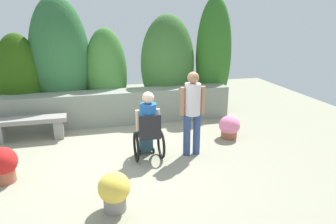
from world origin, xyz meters
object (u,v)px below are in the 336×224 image
at_px(person_standing_companion, 192,108).
at_px(flower_pot_terracotta_by_wall, 3,164).
at_px(stone_bench, 29,125).
at_px(flower_pot_purple_near, 229,127).
at_px(flower_pot_red_accent, 114,191).
at_px(person_in_wheelchair, 148,128).

relative_size(person_standing_companion, flower_pot_terracotta_by_wall, 2.72).
relative_size(stone_bench, flower_pot_purple_near, 3.08).
xyz_separation_m(stone_bench, flower_pot_purple_near, (4.31, -0.97, -0.08)).
distance_m(stone_bench, flower_pot_red_accent, 3.45).
height_order(flower_pot_purple_near, flower_pot_red_accent, flower_pot_red_accent).
distance_m(flower_pot_terracotta_by_wall, flower_pot_red_accent, 2.09).
bearing_deg(person_in_wheelchair, stone_bench, 137.48).
xyz_separation_m(person_standing_companion, flower_pot_purple_near, (1.09, 0.61, -0.69)).
relative_size(stone_bench, person_standing_companion, 0.96).
height_order(person_standing_companion, flower_pot_red_accent, person_standing_companion).
height_order(person_in_wheelchair, flower_pot_red_accent, person_in_wheelchair).
distance_m(person_in_wheelchair, flower_pot_purple_near, 2.06).
distance_m(flower_pot_purple_near, flower_pot_red_accent, 3.42).
bearing_deg(person_standing_companion, flower_pot_purple_near, 18.58).
bearing_deg(person_standing_companion, flower_pot_red_accent, -148.32).
height_order(stone_bench, flower_pot_terracotta_by_wall, flower_pot_terracotta_by_wall).
bearing_deg(person_in_wheelchair, person_standing_companion, -11.75).
height_order(person_in_wheelchair, person_standing_companion, person_standing_companion).
height_order(person_standing_companion, flower_pot_purple_near, person_standing_companion).
bearing_deg(flower_pot_red_accent, flower_pot_purple_near, 37.58).
height_order(person_in_wheelchair, flower_pot_purple_near, person_in_wheelchair).
bearing_deg(person_in_wheelchair, flower_pot_purple_near, 7.03).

